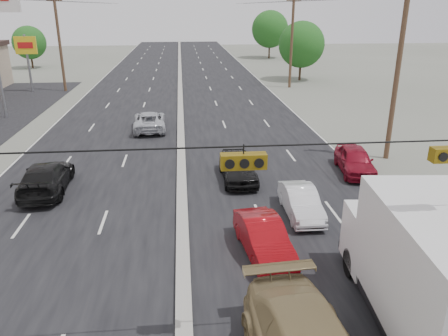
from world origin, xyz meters
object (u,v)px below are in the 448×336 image
Objects in this scene: utility_pole_right_c at (292,41)px; tree_left_far at (29,43)px; queue_car_a at (238,167)px; oncoming_near at (46,178)px; queue_car_e at (355,160)px; oncoming_far at (149,121)px; box_truck at (428,269)px; utility_pole_right_b at (397,74)px; tree_right_far at (270,29)px; pole_sign_far at (26,50)px; tree_right_mid at (301,45)px; queue_car_d at (425,221)px; red_sedan at (263,238)px; queue_car_b at (301,202)px; utility_pole_left_c at (60,43)px.

tree_left_far is at bearing 149.90° from utility_pole_right_c.
oncoming_near is at bearing -177.19° from queue_car_a.
oncoming_far is (-11.91, 10.17, -0.03)m from queue_car_e.
box_truck reaches higher than queue_car_e.
utility_pole_right_b is at bearing -90.00° from utility_pole_right_c.
tree_right_far is 1.02× the size of box_truck.
tree_right_far reaches higher than pole_sign_far.
utility_pole_right_b is 2.36× the size of queue_car_e.
tree_right_far is at bearing 87.71° from tree_right_mid.
utility_pole_right_b is at bearing 15.21° from queue_car_a.
oncoming_far is (-11.91, 17.53, -0.04)m from queue_car_d.
tree_right_mid is 1.41× the size of queue_car_d.
utility_pole_right_c is at bearing 68.24° from red_sedan.
red_sedan is (-13.00, -65.15, -4.29)m from tree_right_far.
utility_pole_right_b is 1.40× the size of tree_right_mid.
utility_pole_right_b is at bearing 73.64° from queue_car_d.
queue_car_b is (2.23, -4.44, -0.12)m from queue_car_a.
queue_car_b is (-9.77, -37.14, -3.71)m from tree_right_mid.
queue_car_b is (27.23, -52.14, -3.09)m from tree_left_far.
utility_pole_right_b reaches higher than tree_right_far.
utility_pole_right_b reaches higher than queue_car_e.
utility_pole_right_c is at bearing -96.65° from tree_right_far.
tree_right_mid is at bearing 84.69° from box_truck.
oncoming_near is at bearing 162.51° from queue_car_b.
tree_right_far is at bearing 43.15° from pole_sign_far.
utility_pole_right_b is at bearing 45.18° from queue_car_e.
queue_car_a is 6.62m from queue_car_e.
red_sedan is at bearing -105.12° from utility_pole_right_c.
queue_car_b is at bearing 113.58° from oncoming_far.
tree_right_mid reaches higher than queue_car_e.
oncoming_near reaches higher than queue_car_d.
queue_car_e is 15.67m from oncoming_far.
oncoming_near is (-19.20, -3.29, -4.37)m from utility_pole_right_b.
tree_left_far is 1.51× the size of red_sedan.
tree_right_mid is 38.59m from queue_car_b.
pole_sign_far is at bearing -74.94° from oncoming_near.
pole_sign_far is 20.89m from tree_left_far.
tree_left_far is at bearing 131.45° from queue_car_e.
red_sedan is at bearing -126.11° from queue_car_b.
tree_right_mid is 25.03m from tree_right_far.
box_truck is 1.82× the size of queue_car_a.
utility_pole_left_c reaches higher than queue_car_d.
pole_sign_far is 1.19× the size of queue_car_d.
utility_pole_left_c is 1.67× the size of pole_sign_far.
utility_pole_right_c is at bearing 86.90° from box_truck.
utility_pole_right_b reaches higher than red_sedan.
utility_pole_right_b is at bearing -45.00° from utility_pole_left_c.
utility_pole_left_c is 41.27m from queue_car_d.
queue_car_d is at bearing -97.77° from tree_right_mid.
utility_pole_right_c is 40.19m from box_truck.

